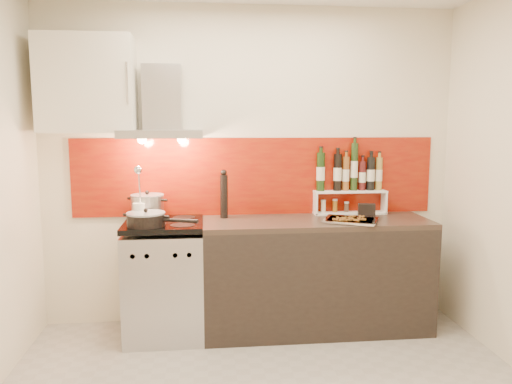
{
  "coord_description": "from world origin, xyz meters",
  "views": [
    {
      "loc": [
        -0.39,
        -2.72,
        1.67
      ],
      "look_at": [
        0.0,
        0.95,
        1.15
      ],
      "focal_mm": 35.0,
      "sensor_mm": 36.0,
      "label": 1
    }
  ],
  "objects": [
    {
      "name": "range_hood",
      "position": [
        -0.7,
        1.24,
        1.74
      ],
      "size": [
        0.62,
        0.5,
        0.61
      ],
      "color": "#B7B7BA",
      "rests_on": "back_wall"
    },
    {
      "name": "step_shelf",
      "position": [
        0.83,
        1.34,
        1.16
      ],
      "size": [
        0.61,
        0.17,
        0.6
      ],
      "color": "white",
      "rests_on": "counter"
    },
    {
      "name": "range_stove",
      "position": [
        -0.7,
        1.1,
        0.44
      ],
      "size": [
        0.6,
        0.6,
        0.91
      ],
      "color": "#B7B7BA",
      "rests_on": "ground"
    },
    {
      "name": "pepper_mill",
      "position": [
        -0.23,
        1.25,
        1.09
      ],
      "size": [
        0.06,
        0.06,
        0.39
      ],
      "color": "black",
      "rests_on": "counter"
    },
    {
      "name": "baking_tray",
      "position": [
        0.74,
        0.98,
        0.92
      ],
      "size": [
        0.49,
        0.45,
        0.03
      ],
      "color": "silver",
      "rests_on": "counter"
    },
    {
      "name": "backsplash",
      "position": [
        0.05,
        1.39,
        1.22
      ],
      "size": [
        3.0,
        0.02,
        0.64
      ],
      "primitive_type": "cube",
      "color": "maroon",
      "rests_on": "back_wall"
    },
    {
      "name": "caddy_box",
      "position": [
        0.91,
        1.12,
        0.96
      ],
      "size": [
        0.14,
        0.09,
        0.12
      ],
      "primitive_type": "cube",
      "rotation": [
        0.0,
        0.0,
        -0.23
      ],
      "color": "black",
      "rests_on": "counter"
    },
    {
      "name": "upper_cabinet",
      "position": [
        -1.25,
        1.22,
        1.95
      ],
      "size": [
        0.7,
        0.35,
        0.72
      ],
      "primitive_type": "cube",
      "color": "silver",
      "rests_on": "back_wall"
    },
    {
      "name": "counter",
      "position": [
        0.5,
        1.1,
        0.45
      ],
      "size": [
        1.8,
        0.6,
        0.9
      ],
      "color": "black",
      "rests_on": "ground"
    },
    {
      "name": "back_wall",
      "position": [
        0.0,
        1.4,
        1.3
      ],
      "size": [
        3.4,
        0.02,
        2.6
      ],
      "primitive_type": "cube",
      "color": "silver",
      "rests_on": "ground"
    },
    {
      "name": "saute_pan",
      "position": [
        -0.81,
        0.95,
        0.96
      ],
      "size": [
        0.53,
        0.3,
        0.13
      ],
      "color": "black",
      "rests_on": "range_stove"
    },
    {
      "name": "utensil_jar",
      "position": [
        -0.88,
        1.08,
        1.03
      ],
      "size": [
        0.09,
        0.14,
        0.45
      ],
      "color": "silver",
      "rests_on": "range_stove"
    },
    {
      "name": "stock_pot",
      "position": [
        -0.83,
        1.25,
        1.01
      ],
      "size": [
        0.26,
        0.26,
        0.23
      ],
      "color": "#B7B7BA",
      "rests_on": "range_stove"
    }
  ]
}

